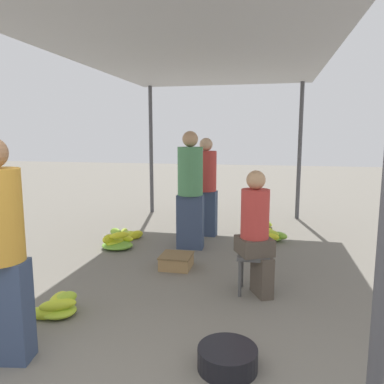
% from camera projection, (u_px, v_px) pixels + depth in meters
% --- Properties ---
extents(canopy_post_back_left, '(0.08, 0.08, 2.74)m').
position_uv_depth(canopy_post_back_left, '(151.00, 150.00, 8.15)').
color(canopy_post_back_left, '#4C4C51').
rests_on(canopy_post_back_left, ground).
extents(canopy_post_back_right, '(0.08, 0.08, 2.74)m').
position_uv_depth(canopy_post_back_right, '(300.00, 152.00, 7.51)').
color(canopy_post_back_right, '#4C4C51').
rests_on(canopy_post_back_right, ground).
extents(canopy_tarp, '(3.53, 6.34, 0.04)m').
position_uv_depth(canopy_tarp, '(194.00, 51.00, 4.75)').
color(canopy_tarp, '#B2B2B7').
rests_on(canopy_tarp, canopy_post_front_left).
extents(stool, '(0.34, 0.34, 0.44)m').
position_uv_depth(stool, '(254.00, 262.00, 4.03)').
color(stool, '#4C4C4C').
rests_on(stool, ground).
extents(vendor_seated, '(0.46, 0.46, 1.34)m').
position_uv_depth(vendor_seated, '(256.00, 230.00, 3.97)').
color(vendor_seated, '#4C4238').
rests_on(vendor_seated, ground).
extents(basin_black, '(0.44, 0.44, 0.16)m').
position_uv_depth(basin_black, '(227.00, 358.00, 2.74)').
color(basin_black, black).
rests_on(basin_black, ground).
extents(banana_pile_left_0, '(0.45, 0.49, 0.22)m').
position_uv_depth(banana_pile_left_0, '(58.00, 306.00, 3.55)').
color(banana_pile_left_0, '#BED02A').
rests_on(banana_pile_left_0, ground).
extents(banana_pile_left_1, '(0.60, 0.47, 0.17)m').
position_uv_depth(banana_pile_left_1, '(126.00, 234.00, 6.24)').
color(banana_pile_left_1, '#ACC92D').
rests_on(banana_pile_left_1, ground).
extents(banana_pile_left_2, '(0.47, 0.48, 0.26)m').
position_uv_depth(banana_pile_left_2, '(117.00, 242.00, 5.66)').
color(banana_pile_left_2, yellow).
rests_on(banana_pile_left_2, ground).
extents(banana_pile_right_0, '(0.48, 0.50, 0.25)m').
position_uv_depth(banana_pile_right_0, '(261.00, 223.00, 6.98)').
color(banana_pile_right_0, '#A7C72E').
rests_on(banana_pile_right_0, ground).
extents(banana_pile_right_1, '(0.57, 0.45, 0.19)m').
position_uv_depth(banana_pile_right_1, '(270.00, 236.00, 6.08)').
color(banana_pile_right_1, '#B1CB2C').
rests_on(banana_pile_right_1, ground).
extents(crate_near, '(0.40, 0.40, 0.17)m').
position_uv_depth(crate_near, '(176.00, 261.00, 4.83)').
color(crate_near, '#9E7A4C').
rests_on(crate_near, ground).
extents(shopper_walking_mid, '(0.40, 0.39, 1.76)m').
position_uv_depth(shopper_walking_mid, '(190.00, 189.00, 5.55)').
color(shopper_walking_mid, '#384766').
rests_on(shopper_walking_mid, ground).
extents(shopper_walking_far, '(0.38, 0.38, 1.66)m').
position_uv_depth(shopper_walking_far, '(206.00, 186.00, 6.29)').
color(shopper_walking_far, '#384766').
rests_on(shopper_walking_far, ground).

